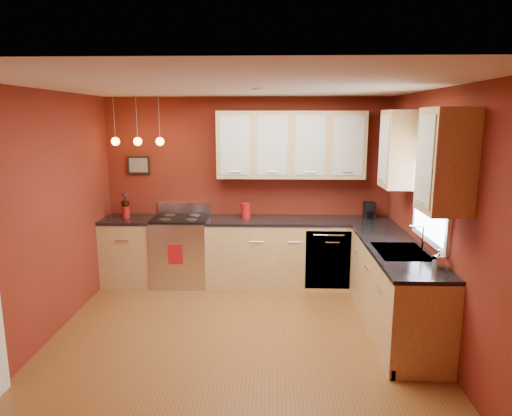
{
  "coord_description": "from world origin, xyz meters",
  "views": [
    {
      "loc": [
        0.34,
        -4.34,
        2.31
      ],
      "look_at": [
        0.16,
        1.0,
        1.25
      ],
      "focal_mm": 32.0,
      "sensor_mm": 36.0,
      "label": 1
    }
  ],
  "objects_px": {
    "gas_range": "(181,250)",
    "coffee_maker": "(369,211)",
    "red_canister": "(246,210)",
    "soap_pump": "(439,259)",
    "sink": "(401,254)"
  },
  "relations": [
    {
      "from": "gas_range",
      "to": "coffee_maker",
      "type": "distance_m",
      "value": 2.69
    },
    {
      "from": "red_canister",
      "to": "coffee_maker",
      "type": "relative_size",
      "value": 0.93
    },
    {
      "from": "coffee_maker",
      "to": "soap_pump",
      "type": "height_order",
      "value": "coffee_maker"
    },
    {
      "from": "sink",
      "to": "gas_range",
      "type": "bearing_deg",
      "value": 150.22
    },
    {
      "from": "sink",
      "to": "soap_pump",
      "type": "relative_size",
      "value": 3.86
    },
    {
      "from": "sink",
      "to": "coffee_maker",
      "type": "bearing_deg",
      "value": 89.93
    },
    {
      "from": "gas_range",
      "to": "red_canister",
      "type": "distance_m",
      "value": 1.07
    },
    {
      "from": "soap_pump",
      "to": "sink",
      "type": "bearing_deg",
      "value": 108.73
    },
    {
      "from": "sink",
      "to": "red_canister",
      "type": "height_order",
      "value": "sink"
    },
    {
      "from": "gas_range",
      "to": "sink",
      "type": "xyz_separation_m",
      "value": [
        2.62,
        -1.5,
        0.43
      ]
    },
    {
      "from": "gas_range",
      "to": "red_canister",
      "type": "xyz_separation_m",
      "value": [
        0.91,
        0.06,
        0.57
      ]
    },
    {
      "from": "gas_range",
      "to": "coffee_maker",
      "type": "relative_size",
      "value": 4.88
    },
    {
      "from": "sink",
      "to": "coffee_maker",
      "type": "relative_size",
      "value": 3.08
    },
    {
      "from": "red_canister",
      "to": "soap_pump",
      "type": "height_order",
      "value": "red_canister"
    },
    {
      "from": "gas_range",
      "to": "sink",
      "type": "bearing_deg",
      "value": -29.78
    }
  ]
}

